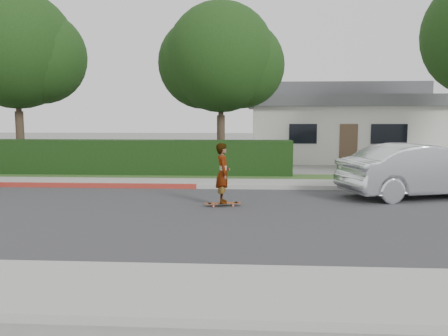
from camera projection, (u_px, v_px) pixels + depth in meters
The scene contains 15 objects.
ground at pixel (137, 215), 10.87m from camera, with size 120.00×120.00×0.00m, color slate.
road at pixel (137, 215), 10.87m from camera, with size 60.00×8.00×0.01m, color #2D2D30.
curb_near at pixel (69, 268), 6.79m from camera, with size 60.00×0.20×0.15m, color #9E9E99.
sidewalk_near at pixel (42, 292), 5.90m from camera, with size 60.00×1.60×0.12m, color gray.
curb_far at pixel (168, 186), 14.93m from camera, with size 60.00×0.20×0.15m, color #9E9E99.
curb_red_section at pixel (26, 185), 15.22m from camera, with size 12.00×0.21×0.15m, color maroon.
sidewalk_far at pixel (172, 183), 15.82m from camera, with size 60.00×1.60×0.12m, color gray.
planting_strip at pixel (179, 177), 17.41m from camera, with size 60.00×1.60×0.10m, color #2D4C1E.
hedge at pixel (110, 158), 18.10m from camera, with size 15.00×1.00×1.50m, color black.
tree_left at pixel (18, 53), 19.33m from camera, with size 5.99×5.21×8.00m.
tree_center at pixel (221, 61), 19.33m from camera, with size 5.66×4.84×7.44m.
house at pixel (337, 123), 26.02m from camera, with size 10.60×8.60×4.30m.
skateboard at pixel (223, 203), 11.87m from camera, with size 1.03×0.41×0.09m.
skateboarder at pixel (223, 173), 11.77m from camera, with size 0.59×0.39×1.62m, color white.
car_silver at pixel (421, 171), 13.20m from camera, with size 1.72×4.92×1.62m, color silver.
Camera 1 is at (2.81, -10.52, 2.40)m, focal length 35.00 mm.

